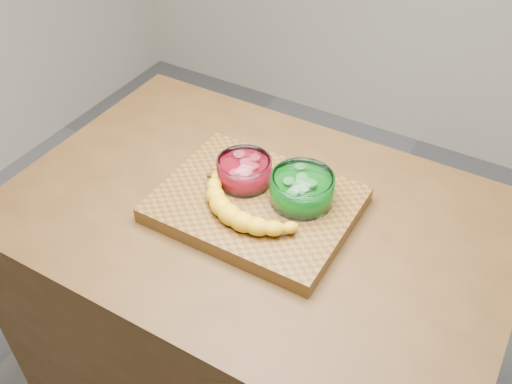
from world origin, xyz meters
The scene contains 5 objects.
counter centered at (0.00, 0.00, 0.45)m, with size 1.20×0.80×0.90m, color #503418.
cutting_board centered at (0.00, 0.00, 0.92)m, with size 0.45×0.35×0.04m, color brown.
bowl_red centered at (-0.06, 0.04, 0.97)m, with size 0.13×0.13×0.06m.
bowl_green centered at (0.09, 0.05, 0.97)m, with size 0.15×0.15×0.07m.
banana centered at (0.01, -0.05, 0.96)m, with size 0.30×0.17×0.04m, color gold, non-canonical shape.
Camera 1 is at (0.50, -0.86, 1.84)m, focal length 40.00 mm.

